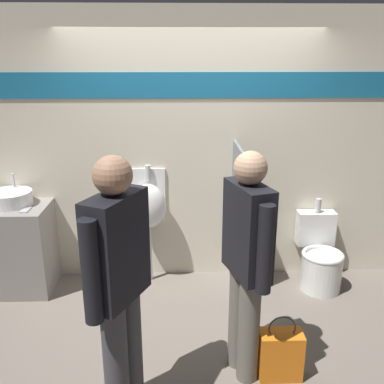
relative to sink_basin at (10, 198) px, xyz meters
The scene contains 11 objects.
ground_plane 2.02m from the sink_basin, 11.56° to the right, with size 16.00×16.00×0.00m, color #70665B.
display_wall 1.81m from the sink_basin, ahead, with size 4.51×0.07×2.70m.
sink_counter 0.51m from the sink_basin, 132.85° to the right, with size 0.82×0.53×0.87m.
sink_basin is the anchor object (origin of this frame).
cell_phone 0.26m from the sink_basin, 39.45° to the right, with size 0.07×0.14×0.01m.
divider_near_counter 2.19m from the sink_basin, ahead, with size 0.03×0.58×1.46m.
urinal_near_counter 1.33m from the sink_basin, ahead, with size 0.36×0.27×1.22m.
toilet 3.11m from the sink_basin, ahead, with size 0.41×0.58×0.87m.
person_in_vest 2.06m from the sink_basin, 52.40° to the right, with size 0.37×0.56×1.74m.
person_with_lanyard 2.46m from the sink_basin, 31.98° to the right, with size 0.31×0.57×1.68m.
shopping_bag 2.83m from the sink_basin, 30.26° to the right, with size 0.31×0.17×0.51m.
Camera 1 is at (-0.12, -3.58, 2.28)m, focal length 40.00 mm.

